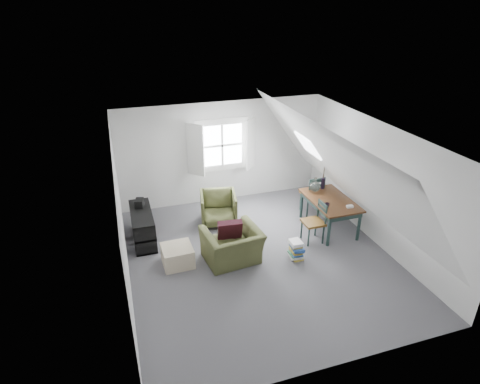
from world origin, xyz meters
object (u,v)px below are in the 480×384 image
object	(u,v)px
dining_chair_near	(315,221)
media_shelf	(143,228)
dining_table	(330,203)
dining_chair_far	(313,194)
ottoman	(178,256)
magazine_stack	(296,250)
armchair_near	(232,260)
armchair_far	(219,222)

from	to	relation	value
dining_chair_near	media_shelf	size ratio (longest dim) A/B	0.69
dining_table	dining_chair_far	distance (m)	0.75
ottoman	magazine_stack	distance (m)	2.30
dining_table	ottoman	bearing A→B (deg)	-178.92
armchair_near	media_shelf	world-z (taller)	media_shelf
dining_chair_far	dining_chair_near	world-z (taller)	dining_chair_far
ottoman	dining_table	size ratio (longest dim) A/B	0.40
media_shelf	magazine_stack	size ratio (longest dim) A/B	3.36
dining_table	dining_chair_near	xyz separation A→B (m)	(-0.54, -0.37, -0.16)
armchair_far	magazine_stack	bearing A→B (deg)	-48.75
armchair_near	magazine_stack	size ratio (longest dim) A/B	2.75
dining_table	dining_chair_near	bearing A→B (deg)	-150.46
armchair_near	armchair_far	distance (m)	1.53
ottoman	dining_chair_near	distance (m)	2.88
dining_chair_near	dining_table	bearing A→B (deg)	144.60
armchair_near	magazine_stack	bearing A→B (deg)	159.35
armchair_near	dining_table	xyz separation A→B (m)	(2.39, 0.53, 0.62)
media_shelf	dining_table	bearing A→B (deg)	-7.29
armchair_near	media_shelf	size ratio (longest dim) A/B	0.82
ottoman	media_shelf	bearing A→B (deg)	116.67
dining_table	magazine_stack	size ratio (longest dim) A/B	3.74
armchair_far	magazine_stack	size ratio (longest dim) A/B	2.11
magazine_stack	dining_table	bearing A→B (deg)	35.70
armchair_far	magazine_stack	distance (m)	2.13
ottoman	magazine_stack	bearing A→B (deg)	-13.00
armchair_far	ottoman	distance (m)	1.76
dining_chair_far	ottoman	bearing A→B (deg)	23.63
armchair_far	dining_chair_near	bearing A→B (deg)	-27.72
media_shelf	magazine_stack	world-z (taller)	media_shelf
armchair_near	dining_table	size ratio (longest dim) A/B	0.73
dining_table	dining_chair_far	bearing A→B (deg)	88.00
armchair_near	magazine_stack	xyz separation A→B (m)	(1.22, -0.31, 0.19)
dining_chair_far	magazine_stack	xyz separation A→B (m)	(-1.14, -1.58, -0.31)
dining_table	media_shelf	xyz separation A→B (m)	(-3.95, 0.74, -0.32)
media_shelf	armchair_far	bearing A→B (deg)	11.50
dining_table	magazine_stack	world-z (taller)	dining_table
armchair_far	dining_table	distance (m)	2.53
ottoman	magazine_stack	world-z (taller)	magazine_stack
ottoman	armchair_near	bearing A→B (deg)	-11.60
ottoman	media_shelf	size ratio (longest dim) A/B	0.44
armchair_near	armchair_far	bearing A→B (deg)	-101.73
armchair_far	dining_table	world-z (taller)	dining_table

